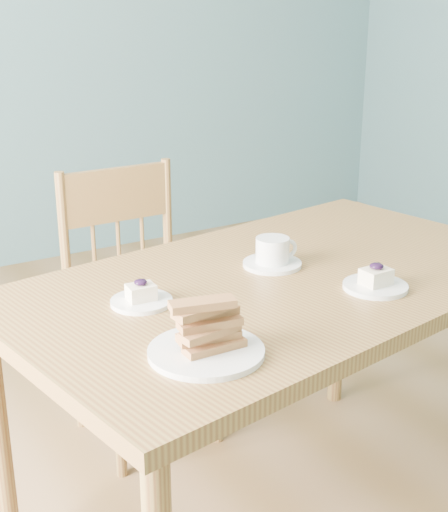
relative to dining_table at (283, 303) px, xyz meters
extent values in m
cube|color=olive|center=(0.21, 0.13, -0.70)|extent=(5.00, 5.00, 0.01)
cube|color=slate|center=(0.21, 2.63, 0.65)|extent=(5.00, 0.01, 2.70)
cube|color=olive|center=(0.00, 0.00, 0.06)|extent=(1.55, 1.03, 0.04)
cylinder|color=olive|center=(-0.71, 0.25, -0.33)|extent=(0.05, 0.05, 0.73)
cylinder|color=olive|center=(0.60, 0.44, -0.33)|extent=(0.05, 0.05, 0.73)
cube|color=olive|center=(-0.11, 0.62, -0.26)|extent=(0.43, 0.41, 0.04)
cylinder|color=olive|center=(-0.29, 0.44, -0.49)|extent=(0.03, 0.03, 0.42)
cylinder|color=olive|center=(0.07, 0.44, -0.49)|extent=(0.03, 0.03, 0.42)
cylinder|color=olive|center=(-0.30, 0.79, -0.49)|extent=(0.03, 0.03, 0.42)
cylinder|color=olive|center=(0.07, 0.79, -0.49)|extent=(0.03, 0.03, 0.42)
cylinder|color=olive|center=(-0.31, 0.80, 0.00)|extent=(0.03, 0.03, 0.48)
cylinder|color=olive|center=(0.08, 0.80, 0.00)|extent=(0.03, 0.03, 0.48)
cube|color=olive|center=(-0.11, 0.80, 0.14)|extent=(0.37, 0.03, 0.18)
cylinder|color=olive|center=(-0.20, 0.80, -0.10)|extent=(0.01, 0.01, 0.29)
cylinder|color=olive|center=(-0.11, 0.80, -0.10)|extent=(0.01, 0.01, 0.29)
cylinder|color=olive|center=(-0.02, 0.80, -0.10)|extent=(0.01, 0.01, 0.29)
cylinder|color=white|center=(0.14, -0.20, 0.08)|extent=(0.16, 0.16, 0.01)
cube|color=#FFE8C3|center=(0.14, -0.20, 0.11)|extent=(0.07, 0.06, 0.04)
ellipsoid|color=black|center=(0.14, -0.20, 0.14)|extent=(0.03, 0.03, 0.02)
sphere|color=black|center=(0.15, -0.19, 0.14)|extent=(0.01, 0.01, 0.01)
sphere|color=black|center=(0.13, -0.19, 0.14)|extent=(0.01, 0.01, 0.01)
sphere|color=black|center=(0.14, -0.21, 0.14)|extent=(0.01, 0.01, 0.01)
cylinder|color=white|center=(-0.40, 0.03, 0.08)|extent=(0.15, 0.15, 0.01)
cube|color=#FFE8C3|center=(-0.40, 0.03, 0.11)|extent=(0.07, 0.06, 0.04)
ellipsoid|color=black|center=(-0.40, 0.03, 0.13)|extent=(0.03, 0.03, 0.01)
sphere|color=black|center=(-0.39, 0.03, 0.13)|extent=(0.01, 0.01, 0.01)
sphere|color=black|center=(-0.40, 0.03, 0.13)|extent=(0.01, 0.01, 0.01)
sphere|color=black|center=(-0.39, 0.02, 0.13)|extent=(0.01, 0.01, 0.01)
cylinder|color=white|center=(0.02, 0.07, 0.08)|extent=(0.16, 0.16, 0.01)
cylinder|color=white|center=(0.02, 0.07, 0.12)|extent=(0.11, 0.11, 0.07)
cylinder|color=#8E5F3F|center=(0.02, 0.07, 0.15)|extent=(0.08, 0.08, 0.00)
torus|color=white|center=(0.06, 0.06, 0.12)|extent=(0.05, 0.02, 0.05)
cylinder|color=white|center=(-0.40, -0.28, 0.08)|extent=(0.24, 0.24, 0.01)
camera|label=1|loc=(-1.06, -1.38, 0.74)|focal=50.00mm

